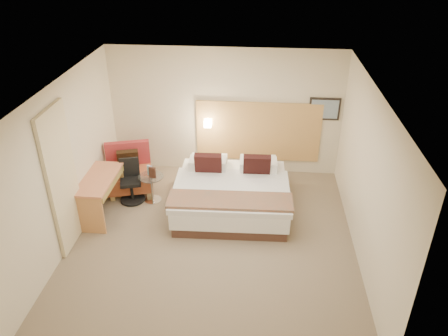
# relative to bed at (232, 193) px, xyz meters

# --- Properties ---
(floor) EXTENTS (4.80, 5.00, 0.02)m
(floor) POSITION_rel_bed_xyz_m (-0.25, -1.00, -0.35)
(floor) COLOR #796851
(floor) RESTS_ON ground
(ceiling) EXTENTS (4.80, 5.00, 0.02)m
(ceiling) POSITION_rel_bed_xyz_m (-0.25, -1.00, 2.37)
(ceiling) COLOR white
(ceiling) RESTS_ON floor
(wall_back) EXTENTS (4.80, 0.02, 2.70)m
(wall_back) POSITION_rel_bed_xyz_m (-0.25, 1.51, 1.01)
(wall_back) COLOR beige
(wall_back) RESTS_ON floor
(wall_front) EXTENTS (4.80, 0.02, 2.70)m
(wall_front) POSITION_rel_bed_xyz_m (-0.25, -3.51, 1.01)
(wall_front) COLOR beige
(wall_front) RESTS_ON floor
(wall_left) EXTENTS (0.02, 5.00, 2.70)m
(wall_left) POSITION_rel_bed_xyz_m (-2.66, -1.00, 1.01)
(wall_left) COLOR beige
(wall_left) RESTS_ON floor
(wall_right) EXTENTS (0.02, 5.00, 2.70)m
(wall_right) POSITION_rel_bed_xyz_m (2.16, -1.00, 1.01)
(wall_right) COLOR beige
(wall_right) RESTS_ON floor
(headboard_panel) EXTENTS (2.60, 0.04, 1.30)m
(headboard_panel) POSITION_rel_bed_xyz_m (0.45, 1.47, 0.61)
(headboard_panel) COLOR #BB8849
(headboard_panel) RESTS_ON wall_back
(art_frame) EXTENTS (0.62, 0.03, 0.47)m
(art_frame) POSITION_rel_bed_xyz_m (1.77, 1.48, 1.16)
(art_frame) COLOR black
(art_frame) RESTS_ON wall_back
(art_canvas) EXTENTS (0.54, 0.01, 0.39)m
(art_canvas) POSITION_rel_bed_xyz_m (1.77, 1.46, 1.16)
(art_canvas) COLOR gray
(art_canvas) RESTS_ON wall_back
(lamp_arm) EXTENTS (0.02, 0.12, 0.02)m
(lamp_arm) POSITION_rel_bed_xyz_m (-0.60, 1.42, 0.81)
(lamp_arm) COLOR silver
(lamp_arm) RESTS_ON wall_back
(lamp_shade) EXTENTS (0.15, 0.15, 0.15)m
(lamp_shade) POSITION_rel_bed_xyz_m (-0.60, 1.36, 0.81)
(lamp_shade) COLOR #FFEDC6
(lamp_shade) RESTS_ON wall_back
(curtain) EXTENTS (0.06, 0.90, 2.42)m
(curtain) POSITION_rel_bed_xyz_m (-2.61, -1.25, 0.88)
(curtain) COLOR beige
(curtain) RESTS_ON wall_left
(bottle_a) EXTENTS (0.07, 0.07, 0.20)m
(bottle_a) POSITION_rel_bed_xyz_m (-1.62, 0.19, 0.31)
(bottle_a) COLOR #80B1C6
(bottle_a) RESTS_ON side_table
(bottle_b) EXTENTS (0.07, 0.07, 0.20)m
(bottle_b) POSITION_rel_bed_xyz_m (-1.56, 0.15, 0.31)
(bottle_b) COLOR #91B0E0
(bottle_b) RESTS_ON side_table
(menu_folder) EXTENTS (0.14, 0.08, 0.22)m
(menu_folder) POSITION_rel_bed_xyz_m (-1.51, 0.08, 0.32)
(menu_folder) COLOR #3B2118
(menu_folder) RESTS_ON side_table
(bed) EXTENTS (2.17, 2.10, 1.03)m
(bed) POSITION_rel_bed_xyz_m (0.00, 0.00, 0.00)
(bed) COLOR #492D24
(bed) RESTS_ON floor
(lounge_chair) EXTENTS (1.07, 0.99, 0.94)m
(lounge_chair) POSITION_rel_bed_xyz_m (-2.12, 0.52, 0.04)
(lounge_chair) COLOR tan
(lounge_chair) RESTS_ON floor
(side_table) EXTENTS (0.61, 0.61, 0.55)m
(side_table) POSITION_rel_bed_xyz_m (-1.56, 0.11, -0.03)
(side_table) COLOR silver
(side_table) RESTS_ON floor
(desk) EXTENTS (0.59, 1.25, 0.78)m
(desk) POSITION_rel_bed_xyz_m (-2.37, -0.41, 0.28)
(desk) COLOR #CD7850
(desk) RESTS_ON floor
(desk_chair) EXTENTS (0.59, 0.59, 0.85)m
(desk_chair) POSITION_rel_bed_xyz_m (-1.97, 0.11, 0.01)
(desk_chair) COLOR black
(desk_chair) RESTS_ON floor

